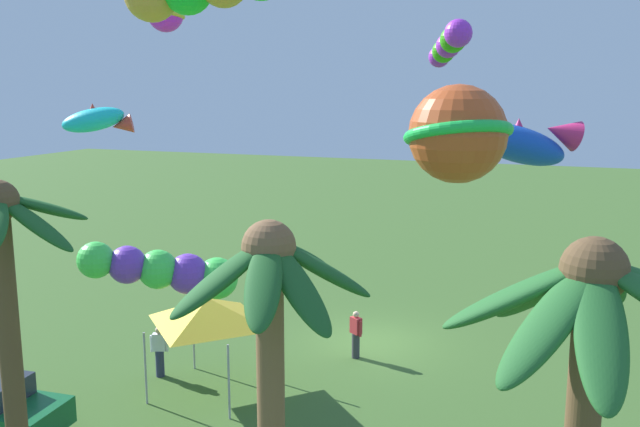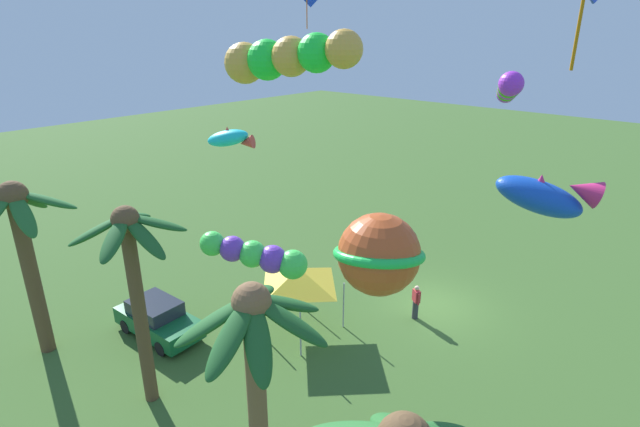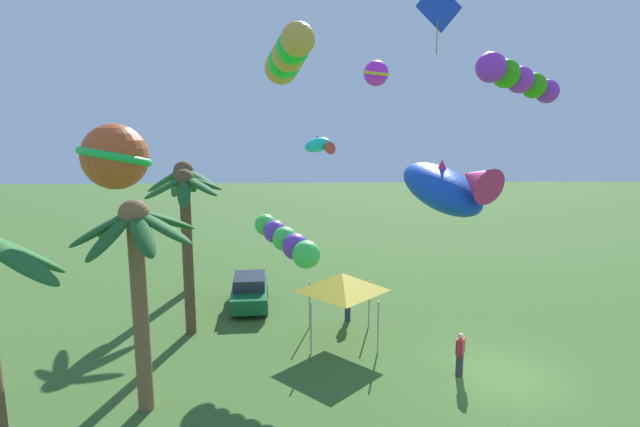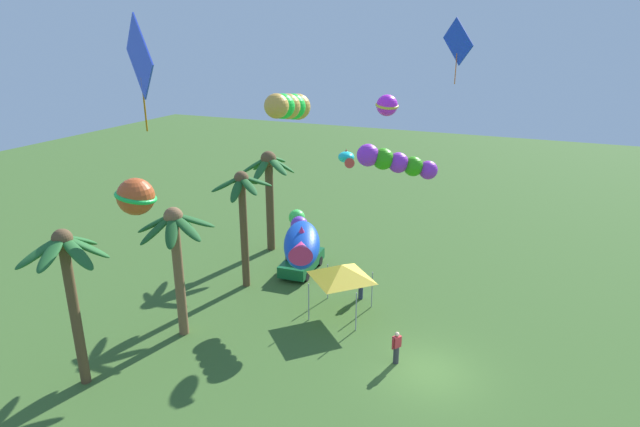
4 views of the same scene
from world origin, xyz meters
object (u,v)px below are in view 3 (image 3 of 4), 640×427
kite_ball_2 (376,73)px  kite_tube_8 (516,78)px  kite_diamond_3 (438,8)px  kite_fish_7 (319,145)px  palm_tree_2 (136,256)px  kite_ball_6 (115,157)px  parked_car_0 (250,291)px  festival_tent (342,282)px  palm_tree_0 (186,215)px  palm_tree_1 (185,198)px  kite_tube_5 (287,241)px  spectator_1 (460,354)px  kite_fish_0 (446,187)px  spectator_0 (348,304)px  kite_tube_1 (288,57)px

kite_ball_2 → kite_tube_8: size_ratio=0.61×
kite_diamond_3 → kite_fish_7: 8.02m
palm_tree_2 → kite_ball_6: size_ratio=2.87×
parked_car_0 → kite_ball_2: 11.80m
festival_tent → kite_ball_6: (-7.82, 5.92, 5.58)m
kite_fish_7 → festival_tent: bearing=-163.1°
palm_tree_0 → palm_tree_1: 5.70m
kite_diamond_3 → kite_tube_5: size_ratio=0.92×
spectator_1 → kite_tube_8: size_ratio=0.59×
festival_tent → kite_ball_2: bearing=-37.3°
kite_fish_0 → kite_ball_6: kite_ball_6 is taller
festival_tent → spectator_1: bearing=-129.5°
kite_fish_7 → kite_tube_8: (-8.71, -4.97, 2.13)m
palm_tree_0 → festival_tent: bearing=-98.2°
festival_tent → kite_ball_6: size_ratio=1.23×
kite_diamond_3 → kite_ball_6: size_ratio=1.35×
parked_car_0 → kite_ball_6: 14.05m
palm_tree_0 → spectator_1: size_ratio=4.41×
kite_diamond_3 → spectator_0: bearing=111.8°
palm_tree_0 → spectator_1: (-4.14, -10.27, -4.32)m
palm_tree_1 → kite_ball_6: 14.70m
kite_ball_6 → kite_tube_5: bearing=-25.7°
kite_diamond_3 → kite_tube_5: 12.25m
kite_fish_0 → festival_tent: bearing=11.2°
parked_car_0 → kite_ball_2: (-2.06, -5.70, 10.13)m
kite_fish_0 → palm_tree_0: bearing=40.9°
kite_tube_1 → kite_ball_2: bearing=-45.0°
parked_car_0 → kite_fish_0: kite_fish_0 is taller
parked_car_0 → kite_tube_8: (-9.99, -8.31, 9.25)m
kite_fish_0 → kite_tube_5: size_ratio=0.92×
kite_tube_1 → kite_ball_2: 5.09m
palm_tree_1 → kite_fish_0: bearing=-147.8°
kite_tube_5 → kite_fish_7: 4.83m
kite_fish_0 → kite_tube_1: kite_tube_1 is taller
spectator_1 → palm_tree_0: bearing=68.0°
kite_ball_2 → kite_diamond_3: 4.46m
palm_tree_2 → kite_ball_2: bearing=-49.4°
kite_tube_1 → parked_car_0: bearing=20.4°
kite_tube_1 → kite_tube_8: 7.64m
kite_ball_2 → kite_diamond_3: kite_diamond_3 is taller
kite_diamond_3 → kite_fish_0: bearing=166.7°
palm_tree_1 → kite_ball_6: (-14.28, -1.74, 3.02)m
festival_tent → kite_ball_2: 8.78m
festival_tent → kite_tube_8: bearing=-145.1°
festival_tent → kite_tube_5: size_ratio=0.84×
palm_tree_1 → kite_ball_2: size_ratio=4.22×
kite_tube_8 → festival_tent: bearing=34.9°
kite_tube_1 → kite_ball_6: bearing=148.3°
spectator_0 → festival_tent: bearing=167.8°
palm_tree_2 → spectator_0: 10.65m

